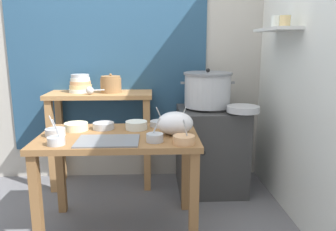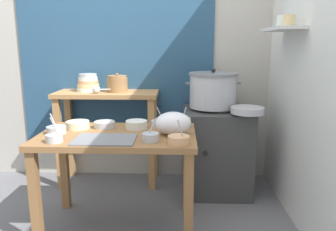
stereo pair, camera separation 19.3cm
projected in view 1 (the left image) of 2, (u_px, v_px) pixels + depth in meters
The scene contains 22 objects.
ground_plane at pixel (116, 229), 2.44m from camera, with size 9.00×9.00×0.00m, color slate.
wall_back at pixel (133, 48), 3.24m from camera, with size 4.40×0.12×2.60m.
wall_right at pixel (305, 49), 2.43m from camera, with size 0.30×3.20×2.60m.
prep_table at pixel (119, 150), 2.33m from camera, with size 1.10×0.66×0.72m.
back_shelf_table at pixel (101, 116), 3.10m from camera, with size 0.96×0.40×0.90m.
stove_block at pixel (211, 149), 3.08m from camera, with size 0.60×0.61×0.78m.
steamer_pot at pixel (208, 90), 2.98m from camera, with size 0.49×0.44×0.35m.
clay_pot at pixel (111, 84), 3.04m from camera, with size 0.19×0.19×0.18m.
bowl_stack_enamel at pixel (80, 84), 3.06m from camera, with size 0.22×0.22×0.17m.
ladle at pixel (91, 90), 2.94m from camera, with size 0.28×0.10×0.07m.
serving_tray at pixel (108, 141), 2.14m from camera, with size 0.40×0.28×0.01m, color slate.
plastic_bag at pixel (175, 123), 2.30m from camera, with size 0.25×0.21×0.16m, color white.
wide_pan at pixel (243, 109), 2.77m from camera, with size 0.27×0.27×0.05m, color #B7BABF.
prep_bowl_0 at pixel (76, 126), 2.42m from camera, with size 0.17×0.17×0.05m.
prep_bowl_1 at pixel (136, 125), 2.45m from camera, with size 0.16×0.16×0.06m.
prep_bowl_2 at pixel (56, 140), 2.07m from camera, with size 0.11×0.11×0.17m.
prep_bowl_3 at pixel (104, 125), 2.46m from camera, with size 0.16×0.16×0.05m.
prep_bowl_4 at pixel (55, 132), 2.27m from camera, with size 0.13×0.13×0.15m.
prep_bowl_5 at pixel (155, 137), 2.13m from camera, with size 0.11×0.11×0.15m.
prep_bowl_6 at pixel (184, 139), 2.09m from camera, with size 0.14×0.14×0.17m.
prep_bowl_7 at pixel (159, 123), 2.54m from camera, with size 0.14×0.14×0.16m.
prep_bowl_8 at pixel (181, 122), 2.51m from camera, with size 0.14×0.14×0.16m.
Camera 1 is at (0.28, -2.23, 1.34)m, focal length 35.41 mm.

